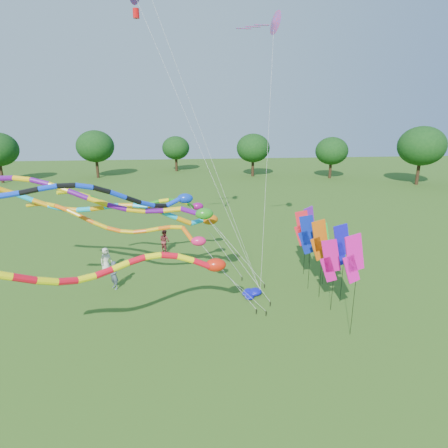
{
  "coord_description": "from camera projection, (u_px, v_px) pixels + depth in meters",
  "views": [
    {
      "loc": [
        -2.03,
        -16.19,
        10.43
      ],
      "look_at": [
        0.2,
        3.2,
        4.8
      ],
      "focal_mm": 30.0,
      "sensor_mm": 36.0,
      "label": 1
    }
  ],
  "objects": [
    {
      "name": "tube_kite_purple",
      "position": [
        106.0,
        199.0,
        19.95
      ],
      "size": [
        16.9,
        3.14,
        8.1
      ],
      "rotation": [
        0.0,
        0.0,
        -0.16
      ],
      "color": "black",
      "rests_on": "ground"
    },
    {
      "name": "tube_kite_green",
      "position": [
        153.0,
        203.0,
        24.86
      ],
      "size": [
        11.46,
        3.83,
        6.7
      ],
      "rotation": [
        0.0,
        0.0,
        0.32
      ],
      "color": "black",
      "rests_on": "ground"
    },
    {
      "name": "banner_pole_blue_b",
      "position": [
        341.0,
        245.0,
        20.89
      ],
      "size": [
        1.16,
        0.14,
        4.76
      ],
      "rotation": [
        0.0,
        0.0,
        0.05
      ],
      "color": "black",
      "rests_on": "ground"
    },
    {
      "name": "blue_nylon_heap",
      "position": [
        250.0,
        294.0,
        22.38
      ],
      "size": [
        1.29,
        1.42,
        0.43
      ],
      "color": "#0C0FA8",
      "rests_on": "ground"
    },
    {
      "name": "tree_ring",
      "position": [
        149.0,
        241.0,
        15.86
      ],
      "size": [
        117.29,
        119.99,
        9.72
      ],
      "color": "#382314",
      "rests_on": "ground"
    },
    {
      "name": "tube_kite_red",
      "position": [
        138.0,
        267.0,
        16.05
      ],
      "size": [
        12.26,
        5.66,
        6.24
      ],
      "rotation": [
        0.0,
        0.0,
        0.39
      ],
      "color": "black",
      "rests_on": "ground"
    },
    {
      "name": "banner_pole_magenta_b",
      "position": [
        330.0,
        261.0,
        20.16
      ],
      "size": [
        1.14,
        0.37,
        4.19
      ],
      "rotation": [
        0.0,
        0.0,
        -0.26
      ],
      "color": "black",
      "rests_on": "ground"
    },
    {
      "name": "tube_kite_orange",
      "position": [
        133.0,
        227.0,
        20.61
      ],
      "size": [
        12.53,
        4.06,
        6.36
      ],
      "rotation": [
        0.0,
        0.0,
        -0.33
      ],
      "color": "black",
      "rests_on": "ground"
    },
    {
      "name": "delta_kite_high_c",
      "position": [
        274.0,
        22.0,
        21.76
      ],
      "size": [
        3.0,
        4.31,
        16.46
      ],
      "rotation": [
        0.0,
        0.0,
        0.21
      ],
      "color": "black",
      "rests_on": "ground"
    },
    {
      "name": "banner_pole_green",
      "position": [
        322.0,
        243.0,
        23.28
      ],
      "size": [
        1.15,
        0.32,
        4.13
      ],
      "rotation": [
        0.0,
        0.0,
        0.21
      ],
      "color": "black",
      "rests_on": "ground"
    },
    {
      "name": "banner_pole_orange",
      "position": [
        319.0,
        240.0,
        21.36
      ],
      "size": [
        1.16,
        0.18,
        4.87
      ],
      "rotation": [
        0.0,
        0.0,
        0.09
      ],
      "color": "black",
      "rests_on": "ground"
    },
    {
      "name": "person_c",
      "position": [
        165.0,
        241.0,
        29.65
      ],
      "size": [
        1.12,
        1.13,
        1.85
      ],
      "primitive_type": "imported",
      "rotation": [
        0.0,
        0.0,
        2.32
      ],
      "color": "maroon",
      "rests_on": "ground"
    },
    {
      "name": "tube_kite_blue",
      "position": [
        110.0,
        196.0,
        18.97
      ],
      "size": [
        13.97,
        5.43,
        8.03
      ],
      "rotation": [
        0.0,
        0.0,
        0.4
      ],
      "color": "black",
      "rests_on": "ground"
    },
    {
      "name": "person_b",
      "position": [
        114.0,
        275.0,
        23.29
      ],
      "size": [
        0.76,
        0.78,
        1.8
      ],
      "primitive_type": "imported",
      "rotation": [
        0.0,
        0.0,
        -0.85
      ],
      "color": "#465262",
      "rests_on": "ground"
    },
    {
      "name": "banner_pole_red",
      "position": [
        302.0,
        228.0,
        24.84
      ],
      "size": [
        1.15,
        0.33,
        4.52
      ],
      "rotation": [
        0.0,
        0.0,
        -0.22
      ],
      "color": "black",
      "rests_on": "ground"
    },
    {
      "name": "tube_kite_cyan",
      "position": [
        137.0,
        212.0,
        21.12
      ],
      "size": [
        14.55,
        1.18,
        7.24
      ],
      "rotation": [
        0.0,
        0.0,
        0.03
      ],
      "color": "black",
      "rests_on": "ground"
    },
    {
      "name": "banner_pole_blue_a",
      "position": [
        307.0,
        235.0,
        22.58
      ],
      "size": [
        1.14,
        0.39,
        4.81
      ],
      "rotation": [
        0.0,
        0.0,
        -0.28
      ],
      "color": "black",
      "rests_on": "ground"
    },
    {
      "name": "banner_pole_magenta_a",
      "position": [
        353.0,
        259.0,
        17.43
      ],
      "size": [
        1.16,
        0.2,
        5.29
      ],
      "rotation": [
        0.0,
        0.0,
        0.11
      ],
      "color": "black",
      "rests_on": "ground"
    },
    {
      "name": "banner_pole_violet",
      "position": [
        309.0,
        223.0,
        26.7
      ],
      "size": [
        1.09,
        0.55,
        4.34
      ],
      "rotation": [
        0.0,
        0.0,
        0.42
      ],
      "color": "black",
      "rests_on": "ground"
    },
    {
      "name": "person_a",
      "position": [
        106.0,
        259.0,
        26.05
      ],
      "size": [
        0.97,
        0.94,
        1.68
      ],
      "primitive_type": "imported",
      "rotation": [
        0.0,
        0.0,
        0.71
      ],
      "color": "beige",
      "rests_on": "ground"
    },
    {
      "name": "ground",
      "position": [
        227.0,
        335.0,
        18.57
      ],
      "size": [
        160.0,
        160.0,
        0.0
      ],
      "primitive_type": "plane",
      "color": "#265115",
      "rests_on": "ground"
    }
  ]
}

